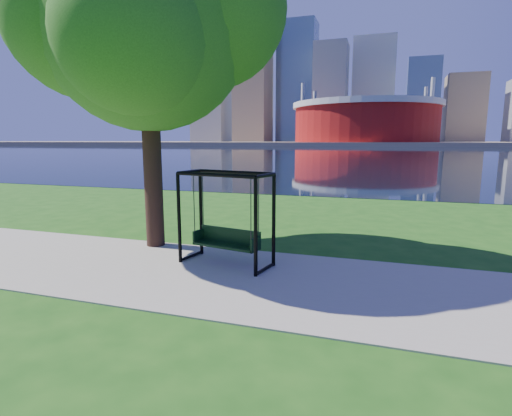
% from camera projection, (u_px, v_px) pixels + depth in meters
% --- Properties ---
extents(ground, '(900.00, 900.00, 0.00)m').
position_uv_depth(ground, '(248.00, 271.00, 8.63)').
color(ground, '#1E5114').
rests_on(ground, ground).
extents(path, '(120.00, 4.00, 0.03)m').
position_uv_depth(path, '(240.00, 278.00, 8.16)').
color(path, '#9E937F').
rests_on(path, ground).
extents(river, '(900.00, 180.00, 0.02)m').
position_uv_depth(river, '(376.00, 151.00, 104.27)').
color(river, black).
rests_on(river, ground).
extents(far_bank, '(900.00, 228.00, 2.00)m').
position_uv_depth(far_bank, '(383.00, 143.00, 295.38)').
color(far_bank, '#937F60').
rests_on(far_bank, ground).
extents(stadium, '(83.00, 83.00, 32.00)m').
position_uv_depth(stadium, '(365.00, 121.00, 229.66)').
color(stadium, maroon).
rests_on(stadium, far_bank).
extents(skyline, '(392.00, 66.00, 96.50)m').
position_uv_depth(skyline, '(380.00, 97.00, 303.43)').
color(skyline, gray).
rests_on(skyline, far_bank).
extents(swing, '(2.20, 1.28, 2.11)m').
position_uv_depth(swing, '(226.00, 221.00, 8.90)').
color(swing, black).
rests_on(swing, ground).
extents(park_tree, '(6.65, 6.00, 8.25)m').
position_uv_depth(park_tree, '(146.00, 19.00, 9.80)').
color(park_tree, black).
rests_on(park_tree, ground).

